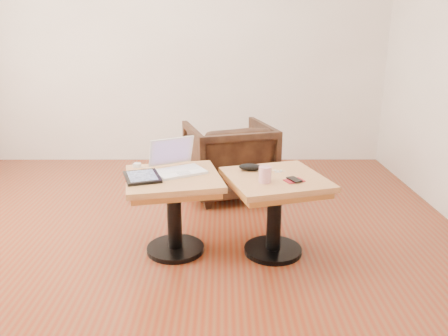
{
  "coord_description": "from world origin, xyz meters",
  "views": [
    {
      "loc": [
        0.48,
        -2.6,
        1.41
      ],
      "look_at": [
        0.48,
        0.05,
        0.58
      ],
      "focal_mm": 35.0,
      "sensor_mm": 36.0,
      "label": 1
    }
  ],
  "objects_px": {
    "armchair": "(229,159)",
    "side_table_left": "(174,195)",
    "side_table_right": "(275,196)",
    "laptop": "(177,165)",
    "striped_cup": "(265,174)"
  },
  "relations": [
    {
      "from": "armchair",
      "to": "side_table_left",
      "type": "bearing_deg",
      "value": 54.67
    },
    {
      "from": "side_table_left",
      "to": "side_table_right",
      "type": "bearing_deg",
      "value": -13.75
    },
    {
      "from": "side_table_right",
      "to": "laptop",
      "type": "relative_size",
      "value": 1.8
    },
    {
      "from": "laptop",
      "to": "striped_cup",
      "type": "distance_m",
      "value": 0.6
    },
    {
      "from": "side_table_right",
      "to": "laptop",
      "type": "xyz_separation_m",
      "value": [
        -0.63,
        0.12,
        0.18
      ]
    },
    {
      "from": "striped_cup",
      "to": "armchair",
      "type": "bearing_deg",
      "value": 99.37
    },
    {
      "from": "laptop",
      "to": "armchair",
      "type": "bearing_deg",
      "value": 41.46
    },
    {
      "from": "armchair",
      "to": "striped_cup",
      "type": "bearing_deg",
      "value": 83.07
    },
    {
      "from": "laptop",
      "to": "armchair",
      "type": "distance_m",
      "value": 1.08
    },
    {
      "from": "side_table_left",
      "to": "armchair",
      "type": "height_order",
      "value": "armchair"
    },
    {
      "from": "side_table_left",
      "to": "striped_cup",
      "type": "relative_size",
      "value": 7.02
    },
    {
      "from": "side_table_left",
      "to": "striped_cup",
      "type": "height_order",
      "value": "striped_cup"
    },
    {
      "from": "laptop",
      "to": "armchair",
      "type": "xyz_separation_m",
      "value": [
        0.35,
        0.99,
        -0.25
      ]
    },
    {
      "from": "side_table_right",
      "to": "armchair",
      "type": "distance_m",
      "value": 1.15
    },
    {
      "from": "side_table_left",
      "to": "side_table_right",
      "type": "distance_m",
      "value": 0.65
    }
  ]
}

